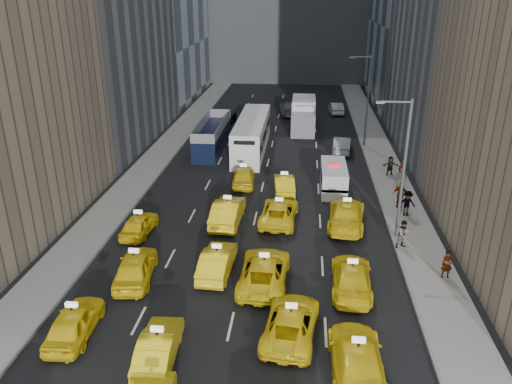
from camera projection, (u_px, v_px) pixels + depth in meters
ground at (224, 355)px, 21.91m from camera, size 160.00×160.00×0.00m
sidewalk_west at (153, 162)px, 45.83m from camera, size 3.00×90.00×0.15m
sidewalk_east at (386, 169)px, 43.95m from camera, size 3.00×90.00×0.15m
curb_west at (169, 162)px, 45.69m from camera, size 0.15×90.00×0.18m
curb_east at (369, 169)px, 44.08m from camera, size 0.15×90.00×0.18m
streetlight_near at (402, 166)px, 30.26m from camera, size 2.15×0.22×9.00m
streetlight_far at (367, 98)px, 48.67m from camera, size 2.15×0.22×9.00m
taxi_4 at (74, 322)px, 22.88m from camera, size 1.92×4.34×1.45m
taxi_5 at (159, 346)px, 21.37m from camera, size 1.70×4.29×1.39m
taxi_6 at (291, 322)px, 22.92m from camera, size 2.83×5.19×1.38m
taxi_7 at (357, 359)px, 20.51m from camera, size 2.25×5.37×1.55m
taxi_8 at (135, 267)px, 27.24m from camera, size 2.42×4.85×1.59m
taxi_9 at (217, 261)px, 27.93m from camera, size 1.73×4.54×1.48m
taxi_10 at (264, 271)px, 26.93m from camera, size 2.67×5.55×1.52m
taxi_11 at (351, 277)px, 26.42m from camera, size 2.29×5.17×1.48m
taxi_12 at (139, 224)px, 32.41m from camera, size 1.77×4.02×1.35m
taxi_13 at (228, 211)px, 33.88m from camera, size 1.93×5.12×1.67m
taxi_14 at (279, 212)px, 34.14m from camera, size 2.67×5.23×1.41m
taxi_15 at (346, 214)px, 33.54m from camera, size 2.89×5.91×1.66m
taxi_16 at (243, 176)px, 40.39m from camera, size 2.09×4.50×1.49m
taxi_17 at (284, 184)px, 38.93m from camera, size 1.90×4.40×1.41m
nypd_van at (333, 178)px, 39.36m from camera, size 2.34×5.21×2.18m
double_decker at (212, 135)px, 49.18m from camera, size 3.30×10.01×2.86m
city_bus at (252, 135)px, 48.62m from camera, size 3.98×12.82×3.26m
box_truck at (303, 115)px, 55.75m from camera, size 2.78×7.54×3.41m
misc_car_0 at (342, 145)px, 48.52m from camera, size 2.05×4.73×1.51m
misc_car_1 at (223, 117)px, 58.50m from camera, size 2.86×5.71×1.55m
misc_car_2 at (290, 108)px, 62.75m from camera, size 2.86×5.87×1.65m
misc_car_3 at (253, 112)px, 60.84m from camera, size 2.19×4.71×1.56m
misc_car_4 at (336, 108)px, 63.32m from camera, size 1.85×4.47×1.44m
pedestrian_0 at (447, 264)px, 27.16m from camera, size 0.62×0.42×1.65m
pedestrian_1 at (404, 234)px, 30.28m from camera, size 0.99×0.79×1.80m
pedestrian_2 at (407, 203)px, 34.53m from camera, size 1.28×0.78×1.84m
pedestrian_3 at (400, 195)px, 35.93m from camera, size 1.20×0.78×1.89m
pedestrian_4 at (401, 177)px, 39.30m from camera, size 0.96×0.56×1.92m
pedestrian_5 at (390, 166)px, 42.15m from camera, size 1.55×0.61×1.62m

